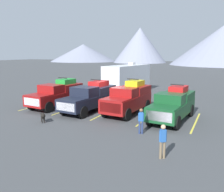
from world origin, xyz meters
TOP-DOWN VIEW (x-y plane):
  - ground_plane at (0.00, 0.00)m, footprint 240.00×240.00m
  - pickup_truck_a at (-5.01, -0.24)m, footprint 2.60×5.65m
  - pickup_truck_b at (-1.51, -0.36)m, footprint 2.57×5.99m
  - pickup_truck_c at (1.72, 0.17)m, footprint 2.54×5.50m
  - pickup_truck_d at (5.36, -0.30)m, footprint 2.55×5.82m
  - lot_stripe_a at (-6.99, -0.26)m, footprint 0.12×5.50m
  - lot_stripe_b at (-3.50, -0.26)m, footprint 0.12×5.50m
  - lot_stripe_c at (0.00, -0.26)m, footprint 0.12×5.50m
  - lot_stripe_d at (3.50, -0.26)m, footprint 0.12×5.50m
  - lot_stripe_e at (6.99, -0.26)m, footprint 0.12×5.50m
  - camper_trailer_a at (-2.05, 9.53)m, footprint 3.52×8.75m
  - person_a at (4.25, -4.25)m, footprint 0.33×0.25m
  - person_b at (6.26, -7.18)m, footprint 0.31×0.29m
  - dog at (-2.71, -4.89)m, footprint 0.74×0.72m
  - mountain_ridge at (-4.65, 91.53)m, footprint 146.06×47.97m

SIDE VIEW (x-z plane):
  - ground_plane at x=0.00m, z-range 0.00..0.00m
  - lot_stripe_a at x=-6.99m, z-range 0.00..0.01m
  - lot_stripe_b at x=-3.50m, z-range 0.00..0.01m
  - lot_stripe_c at x=0.00m, z-range 0.00..0.01m
  - lot_stripe_d at x=3.50m, z-range 0.00..0.01m
  - lot_stripe_e at x=6.99m, z-range 0.00..0.01m
  - dog at x=-2.71m, z-range 0.12..0.83m
  - person_a at x=4.25m, z-range 0.12..1.69m
  - person_b at x=6.26m, z-range 0.12..1.76m
  - pickup_truck_d at x=5.36m, z-range -0.10..2.43m
  - pickup_truck_a at x=-5.01m, z-range -0.11..2.49m
  - pickup_truck_b at x=-1.51m, z-range -0.10..2.49m
  - pickup_truck_c at x=1.72m, z-range -0.12..2.62m
  - camper_trailer_a at x=-2.05m, z-range 0.10..3.77m
  - mountain_ridge at x=-4.65m, z-range -0.91..15.51m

